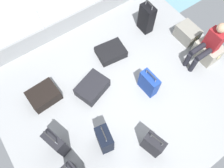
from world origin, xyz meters
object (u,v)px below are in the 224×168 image
Objects in this scene: suitcase_5 at (92,87)px; suitcase_8 at (56,143)px; suitcase_2 at (111,52)px; suitcase_3 at (104,140)px; cargo_crate_0 at (187,33)px; suitcase_4 at (44,95)px; passenger_seated at (208,44)px; cargo_crate_1 at (208,51)px; suitcase_7 at (153,145)px; suitcase_6 at (146,18)px; suitcase_0 at (149,83)px.

suitcase_5 is 0.92× the size of suitcase_8.
suitcase_3 is at bearing -38.14° from suitcase_2.
cargo_crate_0 is 3.89m from suitcase_8.
suitcase_4 is 1.03m from suitcase_5.
suitcase_8 is (0.66, -1.18, 0.19)m from suitcase_5.
suitcase_8 reaches higher than cargo_crate_0.
passenger_seated reaches higher than suitcase_3.
passenger_seated is 2.94m from suitcase_3.
cargo_crate_1 is at bearing 71.67° from suitcase_4.
suitcase_3 is at bearing -130.67° from suitcase_7.
suitcase_3 is at bearing -83.34° from passenger_seated.
passenger_seated reaches higher than suitcase_7.
suitcase_2 is (-1.31, -1.62, -0.48)m from passenger_seated.
cargo_crate_0 is at bearing 107.86° from suitcase_3.
passenger_seated reaches higher than cargo_crate_0.
cargo_crate_0 is 0.81× the size of suitcase_2.
suitcase_6 is at bearing 95.40° from suitcase_4.
suitcase_4 is (-1.08, -1.93, -0.13)m from suitcase_0.
cargo_crate_1 is 0.42m from passenger_seated.
suitcase_2 is 1.03m from suitcase_5.
cargo_crate_1 is 2.23m from suitcase_2.
suitcase_2 is 0.86× the size of suitcase_3.
suitcase_8 is at bearing -81.86° from cargo_crate_0.
suitcase_3 is at bearing -21.14° from suitcase_5.
cargo_crate_1 is 3.80m from suitcase_4.
suitcase_2 is 1.11× the size of suitcase_4.
passenger_seated is 1.75× the size of suitcase_0.
suitcase_5 is at bearing 158.86° from suitcase_3.
suitcase_3 is 1.63m from suitcase_4.
suitcase_7 is (0.91, -2.24, -0.28)m from passenger_seated.
suitcase_0 is at bearing -93.74° from cargo_crate_1.
cargo_crate_1 is at bearing -0.64° from cargo_crate_0.
suitcase_2 is 2.38m from suitcase_8.
cargo_crate_1 is 3.12m from suitcase_3.
suitcase_5 is at bearing -70.75° from suitcase_6.
suitcase_2 is 0.83× the size of suitcase_6.
suitcase_4 is at bearing -98.41° from cargo_crate_0.
suitcase_5 is (0.43, 0.94, 0.00)m from suitcase_4.
suitcase_3 is at bearing -83.74° from cargo_crate_1.
suitcase_7 is at bearing 29.17° from suitcase_4.
suitcase_8 is (-0.11, -3.84, 0.12)m from cargo_crate_1.
suitcase_0 is 0.75× the size of suitcase_8.
cargo_crate_0 is 0.80m from passenger_seated.
passenger_seated is 1.56m from suitcase_6.
suitcase_0 is 0.78× the size of suitcase_3.
suitcase_0 reaches higher than suitcase_4.
suitcase_8 is at bearing -66.94° from suitcase_6.
suitcase_2 is at bearing 141.86° from suitcase_3.
suitcase_6 is (-1.47, -0.45, -0.22)m from passenger_seated.
suitcase_6 reaches higher than suitcase_2.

